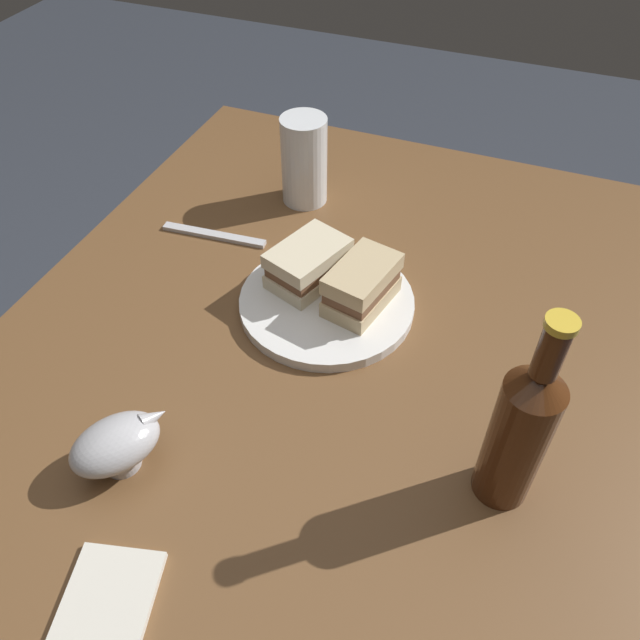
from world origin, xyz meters
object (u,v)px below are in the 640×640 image
Objects in this scene: pint_glass at (304,166)px; gravy_boat at (117,444)px; fork at (214,235)px; napkin at (108,601)px; sandwich_half_left at (362,285)px; cider_bottle at (520,431)px; plate at (327,302)px; sandwich_half_right at (308,264)px.

gravy_boat is at bearing 0.68° from pint_glass.
gravy_boat is 0.71× the size of fork.
pint_glass reaches higher than napkin.
pint_glass is at bearing -179.32° from gravy_boat.
cider_bottle is at bearing 48.28° from sandwich_half_left.
gravy_boat reaches higher than plate.
pint_glass is (-0.22, -0.09, 0.02)m from sandwich_half_right.
sandwich_half_left is 0.39m from gravy_boat.
gravy_boat is at bearing -20.94° from plate.
pint_glass reaches higher than gravy_boat.
plate is 0.29m from pint_glass.
sandwich_half_right is 1.25× the size of napkin.
sandwich_half_right is (-0.03, -0.04, 0.04)m from plate.
cider_bottle is at bearing 54.65° from sandwich_half_right.
cider_bottle is 2.48× the size of napkin.
gravy_boat reaches higher than fork.
gravy_boat is (0.58, 0.01, -0.03)m from pint_glass.
napkin is at bearing 28.14° from gravy_boat.
pint_glass is at bearing -141.97° from sandwich_half_left.
gravy_boat is 0.47× the size of cider_bottle.
pint_glass reaches higher than sandwich_half_left.
cider_bottle reaches higher than pint_glass.
gravy_boat is (0.34, -0.13, 0.03)m from plate.
fork is at bearing -106.94° from sandwich_half_right.
pint_glass is at bearing -151.15° from plate.
gravy_boat is at bearing -27.27° from sandwich_half_left.
pint_glass is 0.57× the size of cider_bottle.
plate is at bearing -125.27° from cider_bottle.
sandwich_half_right is at bearing 178.77° from napkin.
sandwich_half_right is 0.51m from napkin.
pint_glass is at bearing 52.80° from fork.
napkin is at bearing -51.30° from cider_bottle.
pint_glass is 0.20m from fork.
sandwich_half_left is at bearing 77.44° from sandwich_half_right.
sandwich_half_right is 0.76× the size of fork.
cider_bottle reaches higher than gravy_boat.
sandwich_half_left is at bearing -20.44° from fork.
plate is 2.01× the size of gravy_boat.
sandwich_half_right is (-0.02, -0.09, -0.00)m from sandwich_half_left.
napkin reaches higher than fork.
sandwich_half_right is 0.89× the size of pint_glass.
fork is (0.16, -0.10, -0.06)m from pint_glass.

